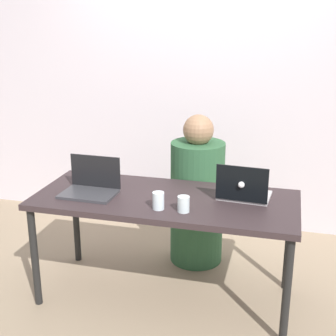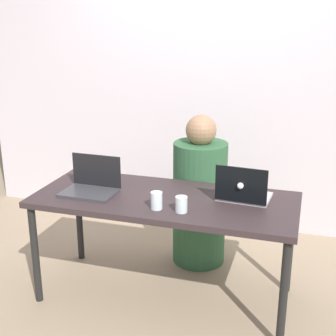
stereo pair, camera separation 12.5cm
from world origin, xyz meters
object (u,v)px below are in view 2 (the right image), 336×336
Objects in this scene: laptop_back_right at (243,193)px; water_glass_center at (157,202)px; person_at_center at (200,199)px; laptop_front_left at (92,185)px; water_glass_right at (181,205)px.

water_glass_center is (-0.49, -0.30, -0.01)m from laptop_back_right.
person_at_center is 3.27× the size of laptop_front_left.
person_at_center is at bearing -45.59° from laptop_back_right.
laptop_back_right is at bearing 9.82° from laptop_front_left.
laptop_front_left is 3.70× the size of water_glass_right.
water_glass_center is at bearing 91.35° from person_at_center.
laptop_front_left is 0.54m from water_glass_center.
person_at_center reaches higher than water_glass_right.
laptop_back_right reaches higher than water_glass_right.
water_glass_center is at bearing 35.94° from laptop_back_right.
water_glass_center is 0.16m from water_glass_right.
laptop_front_left is at bearing 54.21° from person_at_center.
water_glass_center is (-0.09, -0.78, 0.26)m from person_at_center.
water_glass_right is at bearing 46.85° from laptop_back_right.
laptop_front_left is (-0.61, -0.63, 0.27)m from person_at_center.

